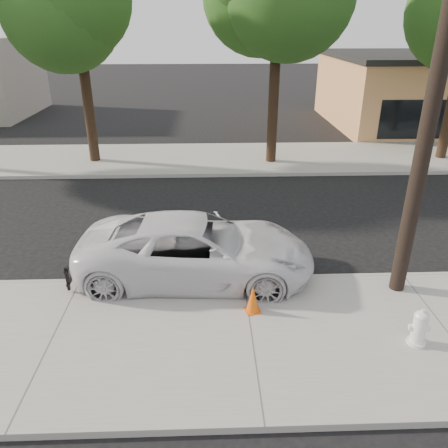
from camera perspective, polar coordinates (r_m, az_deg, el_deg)
The scene contains 9 objects.
ground at distance 12.78m, azimuth 1.81°, elevation -2.54°, with size 120.00×120.00×0.00m, color black.
near_sidewalk at distance 9.15m, azimuth 3.62°, elevation -14.62°, with size 90.00×4.40×0.15m, color gray.
far_sidewalk at distance 20.66m, azimuth 0.28°, elevation 8.58°, with size 90.00×5.00×0.15m, color gray.
curb_near at distance 10.92m, azimuth 2.54°, elevation -7.27°, with size 90.00×0.12×0.16m, color #9E9B93.
utility_pole at distance 9.75m, azimuth 25.87°, elevation 15.54°, with size 1.40×0.34×9.00m.
tree_b at distance 20.01m, azimuth -18.23°, elevation 24.57°, with size 4.34×4.20×8.45m.
police_cruiser at distance 10.79m, azimuth -3.57°, elevation -3.28°, with size 2.65×5.75×1.60m, color silver.
fire_hydrant at distance 9.45m, azimuth 24.14°, elevation -12.33°, with size 0.40×0.36×0.75m.
traffic_cone at distance 9.57m, azimuth 3.78°, elevation -9.76°, with size 0.39×0.39×0.63m.
Camera 1 is at (-0.81, -11.31, 5.89)m, focal length 35.00 mm.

